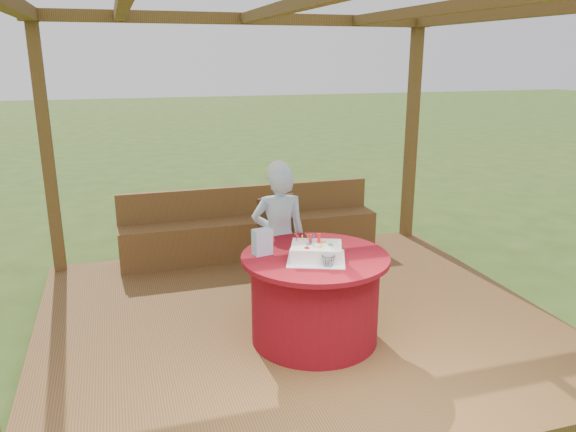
% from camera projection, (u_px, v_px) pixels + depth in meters
% --- Properties ---
extents(ground, '(60.00, 60.00, 0.00)m').
position_uv_depth(ground, '(296.00, 328.00, 5.12)').
color(ground, '#324F1A').
rests_on(ground, ground).
extents(deck, '(4.50, 4.00, 0.12)m').
position_uv_depth(deck, '(296.00, 322.00, 5.10)').
color(deck, brown).
rests_on(deck, ground).
extents(pergola, '(4.50, 4.00, 2.72)m').
position_uv_depth(pergola, '(297.00, 54.00, 4.45)').
color(pergola, brown).
rests_on(pergola, deck).
extents(bench, '(3.00, 0.42, 0.80)m').
position_uv_depth(bench, '(251.00, 233.00, 6.59)').
color(bench, brown).
rests_on(bench, deck).
extents(table, '(1.19, 1.19, 0.74)m').
position_uv_depth(table, '(315.00, 297.00, 4.59)').
color(table, maroon).
rests_on(table, deck).
extents(chair, '(0.54, 0.54, 0.88)m').
position_uv_depth(chair, '(282.00, 236.00, 5.78)').
color(chair, '#3C2713').
rests_on(chair, deck).
extents(elderly_woman, '(0.53, 0.39, 1.40)m').
position_uv_depth(elderly_woman, '(279.00, 236.00, 5.09)').
color(elderly_woman, '#9CCCE8').
rests_on(elderly_woman, deck).
extents(birthday_cake, '(0.58, 0.58, 0.19)m').
position_uv_depth(birthday_cake, '(316.00, 252.00, 4.40)').
color(birthday_cake, white).
rests_on(birthday_cake, table).
extents(gift_bag, '(0.16, 0.12, 0.21)m').
position_uv_depth(gift_bag, '(262.00, 242.00, 4.48)').
color(gift_bag, '#D288BD').
rests_on(gift_bag, table).
extents(drinking_glass, '(0.13, 0.13, 0.09)m').
position_uv_depth(drinking_glass, '(328.00, 261.00, 4.23)').
color(drinking_glass, white).
rests_on(drinking_glass, table).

